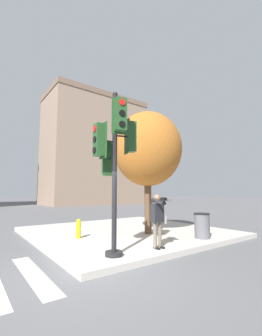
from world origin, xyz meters
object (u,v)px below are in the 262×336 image
street_tree (147,149)px  trash_bin (202,226)px  person_photographer (158,216)px  fire_hydrant (78,229)px  traffic_signal_pole (115,152)px

street_tree → trash_bin: size_ratio=5.62×
person_photographer → fire_hydrant: (-1.38, 2.93, -0.64)m
trash_bin → traffic_signal_pole: bearing=-179.5°
fire_hydrant → trash_bin: trash_bin is taller
person_photographer → fire_hydrant: size_ratio=2.31×
street_tree → trash_bin: street_tree is taller
traffic_signal_pole → fire_hydrant: bearing=86.1°
traffic_signal_pole → street_tree: street_tree is taller
fire_hydrant → trash_bin: size_ratio=0.77×
person_photographer → trash_bin: size_ratio=1.78×
traffic_signal_pole → trash_bin: (3.98, 0.03, -2.42)m
street_tree → fire_hydrant: (-2.78, 0.84, -3.26)m
person_photographer → street_tree: street_tree is taller
traffic_signal_pole → trash_bin: size_ratio=5.01×
street_tree → fire_hydrant: size_ratio=7.29×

